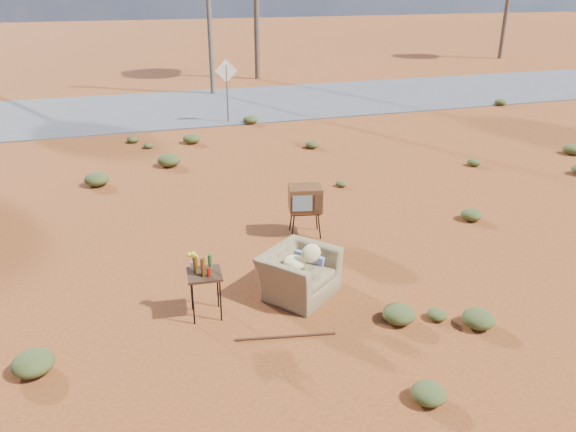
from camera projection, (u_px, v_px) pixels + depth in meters
name	position (u px, v px, depth m)	size (l,w,h in m)	color
ground	(297.00, 296.00, 9.01)	(140.00, 140.00, 0.00)	brown
highway	(175.00, 108.00, 22.16)	(140.00, 7.00, 0.04)	#565659
armchair	(301.00, 266.00, 8.98)	(1.44, 1.48, 0.99)	olive
tv_unit	(305.00, 199.00, 10.89)	(0.72, 0.63, 1.01)	black
side_table	(202.00, 271.00, 8.24)	(0.54, 0.54, 1.01)	#3A2215
rusty_bar	(286.00, 336.00, 7.96)	(0.04, 0.04, 1.43)	#4E2B14
road_sign	(227.00, 80.00, 19.38)	(0.78, 0.06, 2.19)	brown
scrub_patch	(199.00, 199.00, 12.59)	(17.49, 8.07, 0.33)	#414A20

